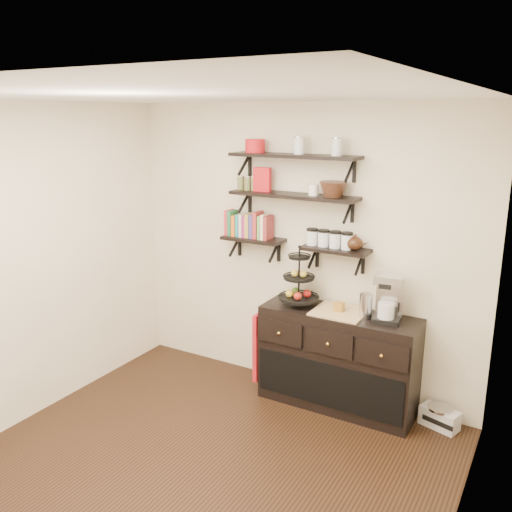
# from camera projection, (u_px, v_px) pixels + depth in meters

# --- Properties ---
(floor) EXTENTS (3.50, 3.50, 0.00)m
(floor) POSITION_uv_depth(u_px,v_px,m) (191.00, 479.00, 3.97)
(floor) COLOR black
(floor) RESTS_ON ground
(ceiling) EXTENTS (3.50, 3.50, 0.02)m
(ceiling) POSITION_uv_depth(u_px,v_px,m) (178.00, 95.00, 3.28)
(ceiling) COLOR white
(ceiling) RESTS_ON back_wall
(back_wall) EXTENTS (3.50, 0.02, 2.70)m
(back_wall) POSITION_uv_depth(u_px,v_px,m) (298.00, 250.00, 5.09)
(back_wall) COLOR white
(back_wall) RESTS_ON ground
(left_wall) EXTENTS (0.02, 3.50, 2.70)m
(left_wall) POSITION_uv_depth(u_px,v_px,m) (15.00, 269.00, 4.47)
(left_wall) COLOR white
(left_wall) RESTS_ON ground
(right_wall) EXTENTS (0.02, 3.50, 2.70)m
(right_wall) POSITION_uv_depth(u_px,v_px,m) (459.00, 363.00, 2.78)
(right_wall) COLOR white
(right_wall) RESTS_ON ground
(shelf_top) EXTENTS (1.20, 0.27, 0.23)m
(shelf_top) POSITION_uv_depth(u_px,v_px,m) (294.00, 156.00, 4.76)
(shelf_top) COLOR black
(shelf_top) RESTS_ON back_wall
(shelf_mid) EXTENTS (1.20, 0.27, 0.23)m
(shelf_mid) POSITION_uv_depth(u_px,v_px,m) (293.00, 196.00, 4.85)
(shelf_mid) COLOR black
(shelf_mid) RESTS_ON back_wall
(shelf_low_left) EXTENTS (0.60, 0.25, 0.23)m
(shelf_low_left) POSITION_uv_depth(u_px,v_px,m) (254.00, 240.00, 5.18)
(shelf_low_left) COLOR black
(shelf_low_left) RESTS_ON back_wall
(shelf_low_right) EXTENTS (0.60, 0.25, 0.23)m
(shelf_low_right) POSITION_uv_depth(u_px,v_px,m) (336.00, 250.00, 4.77)
(shelf_low_right) COLOR black
(shelf_low_right) RESTS_ON back_wall
(cookbooks) EXTENTS (0.43, 0.15, 0.26)m
(cookbooks) POSITION_uv_depth(u_px,v_px,m) (249.00, 225.00, 5.16)
(cookbooks) COLOR red
(cookbooks) RESTS_ON shelf_low_left
(glass_canisters) EXTENTS (0.43, 0.10, 0.13)m
(glass_canisters) POSITION_uv_depth(u_px,v_px,m) (329.00, 240.00, 4.78)
(glass_canisters) COLOR silver
(glass_canisters) RESTS_ON shelf_low_right
(sideboard) EXTENTS (1.40, 0.50, 0.92)m
(sideboard) POSITION_uv_depth(u_px,v_px,m) (338.00, 359.00, 4.87)
(sideboard) COLOR black
(sideboard) RESTS_ON floor
(fruit_stand) EXTENTS (0.36, 0.36, 0.54)m
(fruit_stand) POSITION_uv_depth(u_px,v_px,m) (299.00, 286.00, 4.90)
(fruit_stand) COLOR black
(fruit_stand) RESTS_ON sideboard
(candle) EXTENTS (0.08, 0.08, 0.08)m
(candle) POSITION_uv_depth(u_px,v_px,m) (339.00, 306.00, 4.75)
(candle) COLOR olive
(candle) RESTS_ON sideboard
(coffee_maker) EXTENTS (0.24, 0.24, 0.41)m
(coffee_maker) POSITION_uv_depth(u_px,v_px,m) (389.00, 299.00, 4.53)
(coffee_maker) COLOR black
(coffee_maker) RESTS_ON sideboard
(thermal_carafe) EXTENTS (0.11, 0.11, 0.22)m
(thermal_carafe) POSITION_uv_depth(u_px,v_px,m) (366.00, 306.00, 4.60)
(thermal_carafe) COLOR silver
(thermal_carafe) RESTS_ON sideboard
(apron) EXTENTS (0.04, 0.28, 0.66)m
(apron) POSITION_uv_depth(u_px,v_px,m) (262.00, 345.00, 5.13)
(apron) COLOR #B31325
(apron) RESTS_ON sideboard
(radio) EXTENTS (0.35, 0.26, 0.19)m
(radio) POSITION_uv_depth(u_px,v_px,m) (440.00, 417.00, 4.60)
(radio) COLOR silver
(radio) RESTS_ON floor
(recipe_box) EXTENTS (0.17, 0.08, 0.22)m
(recipe_box) POSITION_uv_depth(u_px,v_px,m) (262.00, 179.00, 4.96)
(recipe_box) COLOR red
(recipe_box) RESTS_ON shelf_mid
(walnut_bowl) EXTENTS (0.24, 0.24, 0.13)m
(walnut_bowl) POSITION_uv_depth(u_px,v_px,m) (333.00, 189.00, 4.64)
(walnut_bowl) COLOR black
(walnut_bowl) RESTS_ON shelf_mid
(ramekins) EXTENTS (0.09, 0.09, 0.10)m
(ramekins) POSITION_uv_depth(u_px,v_px,m) (314.00, 190.00, 4.73)
(ramekins) COLOR white
(ramekins) RESTS_ON shelf_mid
(teapot) EXTENTS (0.22, 0.19, 0.14)m
(teapot) POSITION_uv_depth(u_px,v_px,m) (355.00, 242.00, 4.66)
(teapot) COLOR #321B0F
(teapot) RESTS_ON shelf_low_right
(red_pot) EXTENTS (0.18, 0.18, 0.12)m
(red_pot) POSITION_uv_depth(u_px,v_px,m) (255.00, 146.00, 4.92)
(red_pot) COLOR red
(red_pot) RESTS_ON shelf_top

